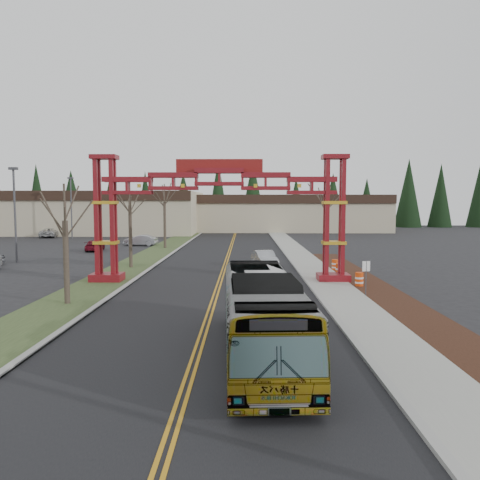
{
  "coord_description": "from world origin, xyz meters",
  "views": [
    {
      "loc": [
        1.79,
        -14.67,
        5.62
      ],
      "look_at": [
        1.47,
        14.71,
        3.25
      ],
      "focal_mm": 35.0,
      "sensor_mm": 36.0,
      "label": 1
    }
  ],
  "objects_px": {
    "bare_tree_median_near": "(65,221)",
    "silver_sedan": "(265,259)",
    "retail_building_west": "(74,212)",
    "retail_building_east": "(286,213)",
    "parked_car_far_b": "(49,233)",
    "transit_bus": "(262,315)",
    "parked_car_mid_a": "(95,245)",
    "light_pole_far": "(71,203)",
    "parked_car_far_a": "(141,240)",
    "barrel_south": "(359,280)",
    "bare_tree_median_mid": "(130,206)",
    "light_pole_near": "(15,208)",
    "barrel_mid": "(339,271)",
    "street_sign": "(366,272)",
    "bare_tree_median_far": "(164,202)",
    "bare_tree_right_far": "(325,204)",
    "gateway_arch": "(220,197)",
    "barrel_north": "(335,265)"
  },
  "relations": [
    {
      "from": "parked_car_mid_a",
      "to": "light_pole_far",
      "type": "relative_size",
      "value": 0.46
    },
    {
      "from": "retail_building_west",
      "to": "parked_car_far_b",
      "type": "xyz_separation_m",
      "value": [
        0.34,
        -12.13,
        -3.03
      ]
    },
    {
      "from": "bare_tree_median_mid",
      "to": "barrel_north",
      "type": "bearing_deg",
      "value": -5.86
    },
    {
      "from": "gateway_arch",
      "to": "silver_sedan",
      "type": "distance_m",
      "value": 9.76
    },
    {
      "from": "bare_tree_right_far",
      "to": "light_pole_far",
      "type": "bearing_deg",
      "value": 145.92
    },
    {
      "from": "bare_tree_median_near",
      "to": "light_pole_far",
      "type": "distance_m",
      "value": 49.41
    },
    {
      "from": "transit_bus",
      "to": "parked_car_mid_a",
      "type": "xyz_separation_m",
      "value": [
        -18.04,
        37.04,
        -0.9
      ]
    },
    {
      "from": "retail_building_east",
      "to": "barrel_mid",
      "type": "relative_size",
      "value": 35.1
    },
    {
      "from": "light_pole_far",
      "to": "street_sign",
      "type": "distance_m",
      "value": 55.96
    },
    {
      "from": "bare_tree_median_near",
      "to": "bare_tree_median_far",
      "type": "relative_size",
      "value": 0.85
    },
    {
      "from": "retail_building_east",
      "to": "parked_car_far_b",
      "type": "distance_m",
      "value": 44.56
    },
    {
      "from": "bare_tree_median_near",
      "to": "silver_sedan",
      "type": "bearing_deg",
      "value": 52.34
    },
    {
      "from": "gateway_arch",
      "to": "silver_sedan",
      "type": "relative_size",
      "value": 4.14
    },
    {
      "from": "silver_sedan",
      "to": "bare_tree_median_near",
      "type": "relative_size",
      "value": 0.66
    },
    {
      "from": "retail_building_west",
      "to": "retail_building_east",
      "type": "distance_m",
      "value": 40.79
    },
    {
      "from": "retail_building_east",
      "to": "bare_tree_right_far",
      "type": "distance_m",
      "value": 46.66
    },
    {
      "from": "parked_car_far_a",
      "to": "barrel_south",
      "type": "xyz_separation_m",
      "value": [
        21.1,
        -29.69,
        -0.2
      ]
    },
    {
      "from": "bare_tree_median_near",
      "to": "light_pole_far",
      "type": "relative_size",
      "value": 0.7
    },
    {
      "from": "parked_car_far_b",
      "to": "bare_tree_median_near",
      "type": "relative_size",
      "value": 0.8
    },
    {
      "from": "transit_bus",
      "to": "parked_car_far_b",
      "type": "distance_m",
      "value": 66.12
    },
    {
      "from": "parked_car_far_b",
      "to": "transit_bus",
      "type": "bearing_deg",
      "value": 107.36
    },
    {
      "from": "barrel_mid",
      "to": "street_sign",
      "type": "bearing_deg",
      "value": -89.04
    },
    {
      "from": "bare_tree_right_far",
      "to": "silver_sedan",
      "type": "bearing_deg",
      "value": -129.57
    },
    {
      "from": "light_pole_near",
      "to": "retail_building_east",
      "type": "bearing_deg",
      "value": 60.06
    },
    {
      "from": "retail_building_west",
      "to": "retail_building_east",
      "type": "bearing_deg",
      "value": 11.31
    },
    {
      "from": "barrel_north",
      "to": "bare_tree_right_far",
      "type": "bearing_deg",
      "value": 85.04
    },
    {
      "from": "light_pole_near",
      "to": "barrel_mid",
      "type": "height_order",
      "value": "light_pole_near"
    },
    {
      "from": "transit_bus",
      "to": "light_pole_near",
      "type": "xyz_separation_m",
      "value": [
        -22.01,
        26.54,
        3.59
      ]
    },
    {
      "from": "transit_bus",
      "to": "parked_car_mid_a",
      "type": "bearing_deg",
      "value": 113.42
    },
    {
      "from": "barrel_mid",
      "to": "retail_building_east",
      "type": "bearing_deg",
      "value": 88.84
    },
    {
      "from": "transit_bus",
      "to": "silver_sedan",
      "type": "bearing_deg",
      "value": 84.8
    },
    {
      "from": "gateway_arch",
      "to": "barrel_mid",
      "type": "distance_m",
      "value": 10.47
    },
    {
      "from": "retail_building_east",
      "to": "barrel_south",
      "type": "distance_m",
      "value": 64.14
    },
    {
      "from": "light_pole_near",
      "to": "barrel_north",
      "type": "height_order",
      "value": "light_pole_near"
    },
    {
      "from": "parked_car_mid_a",
      "to": "gateway_arch",
      "type": "bearing_deg",
      "value": 118.29
    },
    {
      "from": "bare_tree_right_far",
      "to": "light_pole_far",
      "type": "relative_size",
      "value": 0.8
    },
    {
      "from": "silver_sedan",
      "to": "bare_tree_median_near",
      "type": "distance_m",
      "value": 19.18
    },
    {
      "from": "parked_car_far_b",
      "to": "light_pole_far",
      "type": "relative_size",
      "value": 0.56
    },
    {
      "from": "parked_car_far_a",
      "to": "bare_tree_median_mid",
      "type": "relative_size",
      "value": 0.59
    },
    {
      "from": "bare_tree_median_near",
      "to": "street_sign",
      "type": "bearing_deg",
      "value": 6.81
    },
    {
      "from": "parked_car_far_b",
      "to": "barrel_north",
      "type": "relative_size",
      "value": 5.45
    },
    {
      "from": "light_pole_far",
      "to": "parked_car_mid_a",
      "type": "bearing_deg",
      "value": -62.58
    },
    {
      "from": "bare_tree_median_mid",
      "to": "transit_bus",
      "type": "bearing_deg",
      "value": -65.64
    },
    {
      "from": "barrel_south",
      "to": "retail_building_west",
      "type": "bearing_deg",
      "value": 125.04
    },
    {
      "from": "bare_tree_median_mid",
      "to": "light_pole_near",
      "type": "bearing_deg",
      "value": 162.81
    },
    {
      "from": "silver_sedan",
      "to": "barrel_south",
      "type": "height_order",
      "value": "silver_sedan"
    },
    {
      "from": "parked_car_mid_a",
      "to": "bare_tree_median_near",
      "type": "height_order",
      "value": "bare_tree_median_near"
    },
    {
      "from": "retail_building_east",
      "to": "light_pole_near",
      "type": "height_order",
      "value": "light_pole_near"
    },
    {
      "from": "parked_car_far_b",
      "to": "street_sign",
      "type": "relative_size",
      "value": 2.43
    },
    {
      "from": "parked_car_far_b",
      "to": "bare_tree_median_mid",
      "type": "xyz_separation_m",
      "value": [
        21.66,
        -34.88,
        4.58
      ]
    }
  ]
}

